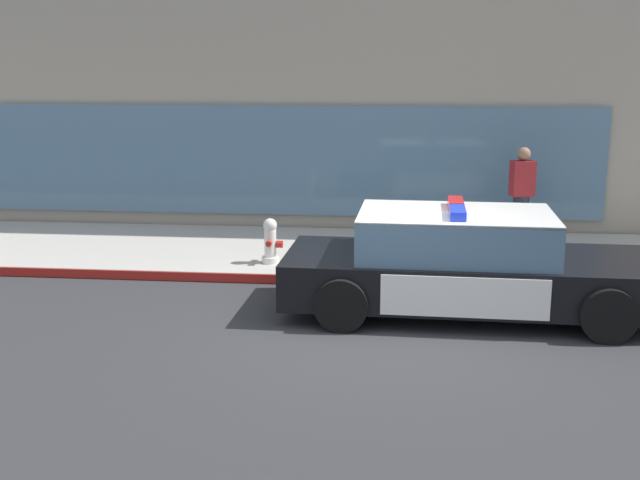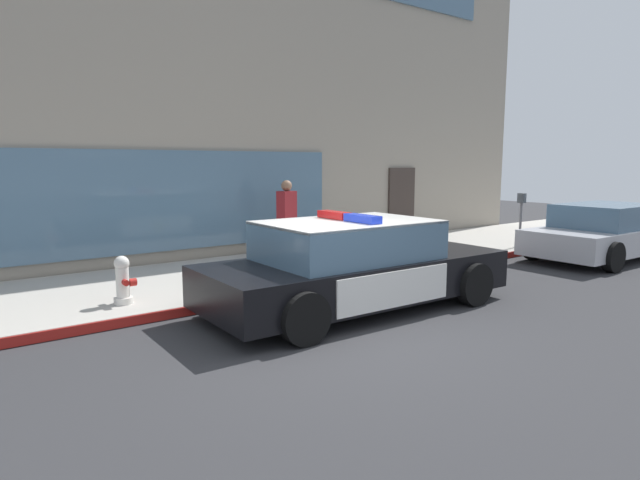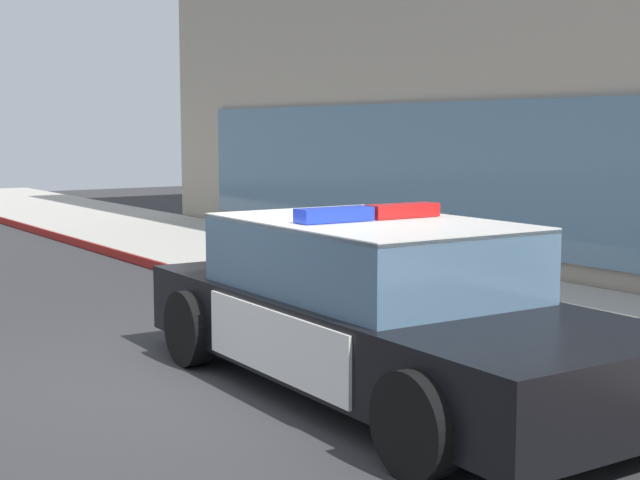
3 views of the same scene
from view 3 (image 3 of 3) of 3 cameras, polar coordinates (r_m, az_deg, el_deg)
ground at (r=8.15m, az=-6.45°, el=-8.20°), size 48.00×48.00×0.00m
sidewalk at (r=10.40m, az=12.44°, el=-4.58°), size 48.00×3.53×0.15m
curb_red_paint at (r=9.21m, az=4.75°, el=-5.93°), size 28.80×0.04×0.14m
police_cruiser at (r=7.47m, az=3.62°, el=-4.19°), size 4.93×2.20×1.49m
fire_hydrant at (r=10.92m, az=1.92°, el=-1.60°), size 0.34×0.39×0.73m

